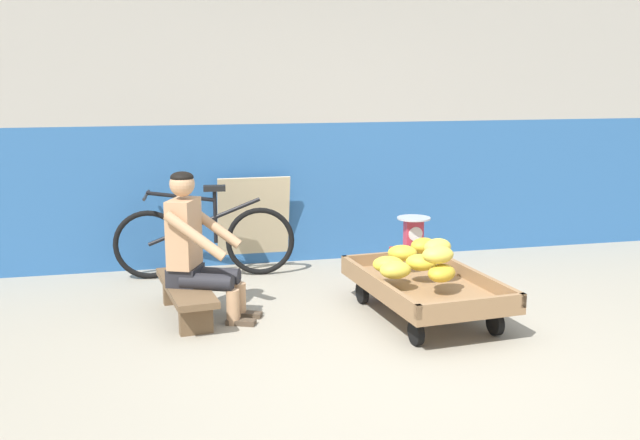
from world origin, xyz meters
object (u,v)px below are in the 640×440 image
at_px(low_bench, 186,293).
at_px(weighing_scale, 414,233).
at_px(vendor_seated, 195,247).
at_px(sign_board, 254,221).
at_px(plastic_crate, 413,265).
at_px(bicycle_near_left, 204,240).
at_px(banana_cart, 425,288).

bearing_deg(low_bench, weighing_scale, 15.18).
height_order(vendor_seated, sign_board, vendor_seated).
distance_m(weighing_scale, sign_board, 1.60).
bearing_deg(plastic_crate, low_bench, -164.79).
xyz_separation_m(low_bench, bicycle_near_left, (0.24, 1.15, 0.15)).
height_order(weighing_scale, bicycle_near_left, bicycle_near_left).
height_order(low_bench, vendor_seated, vendor_seated).
height_order(weighing_scale, sign_board, sign_board).
bearing_deg(sign_board, bicycle_near_left, -147.82).
bearing_deg(banana_cart, vendor_seated, 166.76).
bearing_deg(vendor_seated, banana_cart, -13.24).
relative_size(plastic_crate, bicycle_near_left, 0.22).
bearing_deg(weighing_scale, vendor_seated, -163.31).
distance_m(plastic_crate, bicycle_near_left, 1.93).
bearing_deg(weighing_scale, sign_board, 145.39).
distance_m(low_bench, plastic_crate, 2.13).
height_order(banana_cart, low_bench, banana_cart).
distance_m(banana_cart, bicycle_near_left, 2.22).
distance_m(bicycle_near_left, sign_board, 0.60).
bearing_deg(low_bench, bicycle_near_left, 78.35).
bearing_deg(low_bench, sign_board, 63.20).
bearing_deg(vendor_seated, weighing_scale, 16.69).
bearing_deg(sign_board, vendor_seated, -113.74).
relative_size(banana_cart, low_bench, 1.34).
bearing_deg(banana_cart, plastic_crate, 74.74).
bearing_deg(plastic_crate, weighing_scale, -90.00).
relative_size(banana_cart, vendor_seated, 1.33).
relative_size(vendor_seated, sign_board, 1.29).
xyz_separation_m(low_bench, vendor_seated, (0.08, -0.03, 0.37)).
distance_m(vendor_seated, weighing_scale, 2.07).
height_order(bicycle_near_left, sign_board, sign_board).
height_order(banana_cart, plastic_crate, banana_cart).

